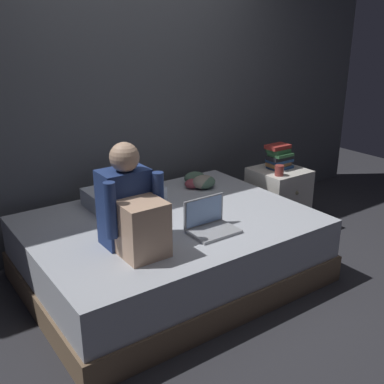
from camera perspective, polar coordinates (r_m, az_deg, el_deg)
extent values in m
plane|color=#2D2D33|center=(3.41, 3.05, -11.55)|extent=(8.00, 8.00, 0.00)
cube|color=#4C4F54|center=(3.94, -7.76, 13.54)|extent=(5.60, 0.10, 2.70)
cube|color=#7A6047|center=(3.47, -2.66, -9.10)|extent=(2.00, 1.50, 0.19)
cube|color=#B2B7C1|center=(3.36, -2.73, -5.53)|extent=(1.96, 1.46, 0.29)
cube|color=beige|center=(4.30, 10.51, -0.81)|extent=(0.44, 0.44, 0.56)
sphere|color=gray|center=(4.11, 12.79, -0.10)|extent=(0.04, 0.04, 0.04)
cube|color=navy|center=(2.89, -8.29, -1.80)|extent=(0.30, 0.20, 0.48)
sphere|color=tan|center=(2.76, -8.34, 4.27)|extent=(0.18, 0.18, 0.18)
cube|color=tan|center=(2.74, -6.09, -4.57)|extent=(0.26, 0.24, 0.34)
cylinder|color=navy|center=(2.69, -9.99, -2.25)|extent=(0.07, 0.07, 0.34)
cylinder|color=navy|center=(2.83, -4.17, -0.86)|extent=(0.07, 0.07, 0.34)
cube|color=#9EA0A5|center=(3.07, 2.71, -4.92)|extent=(0.32, 0.22, 0.02)
cube|color=#9EA0A5|center=(3.11, 1.44, -2.36)|extent=(0.32, 0.01, 0.20)
cube|color=#8CB2EA|center=(3.11, 1.53, -2.41)|extent=(0.29, 0.00, 0.18)
cube|color=silver|center=(3.58, -8.40, -0.44)|extent=(0.56, 0.36, 0.13)
cube|color=#284C84|center=(4.24, 10.79, 3.06)|extent=(0.21, 0.15, 0.02)
cube|color=brown|center=(4.22, 10.60, 3.40)|extent=(0.20, 0.12, 0.03)
cube|color=#284C84|center=(4.23, 10.74, 3.84)|extent=(0.22, 0.14, 0.03)
cube|color=black|center=(4.21, 10.80, 4.20)|extent=(0.23, 0.13, 0.04)
cube|color=#387042|center=(4.20, 10.88, 4.58)|extent=(0.19, 0.15, 0.03)
cube|color=#387042|center=(4.20, 10.59, 5.04)|extent=(0.17, 0.15, 0.04)
cube|color=#9E2D28|center=(4.19, 10.54, 5.52)|extent=(0.21, 0.14, 0.04)
cylinder|color=#933833|center=(4.02, 10.71, 2.63)|extent=(0.08, 0.08, 0.09)
ellipsoid|color=#8E3D47|center=(3.89, 0.09, 1.05)|extent=(0.14, 0.12, 0.08)
ellipsoid|color=gray|center=(3.88, 1.43, 1.26)|extent=(0.20, 0.17, 0.11)
ellipsoid|color=#4C6B56|center=(3.88, 1.51, 1.24)|extent=(0.20, 0.17, 0.11)
ellipsoid|color=#4C6B56|center=(3.99, 0.34, 1.75)|extent=(0.19, 0.16, 0.10)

